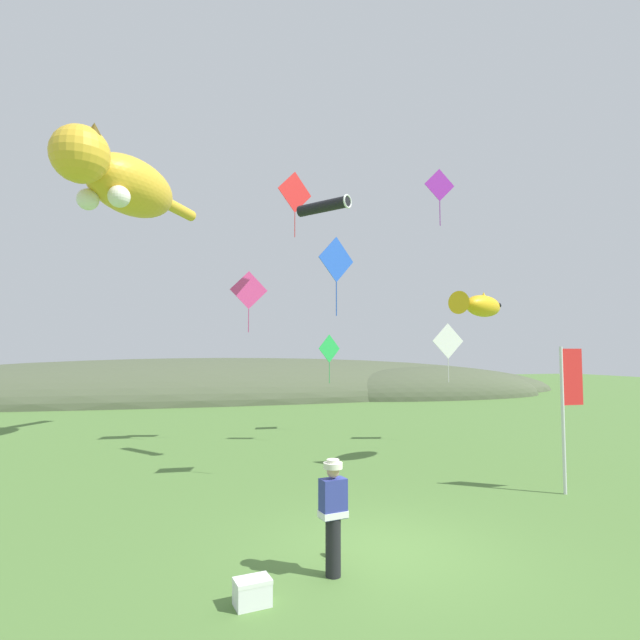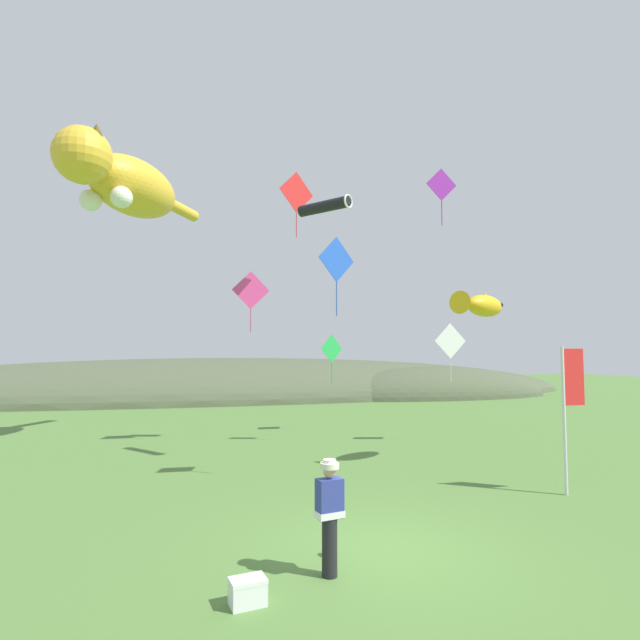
{
  "view_description": "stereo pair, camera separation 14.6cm",
  "coord_description": "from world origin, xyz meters",
  "px_view_note": "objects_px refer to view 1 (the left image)",
  "views": [
    {
      "loc": [
        -3.56,
        -8.24,
        3.44
      ],
      "look_at": [
        0.0,
        4.0,
        4.28
      ],
      "focal_mm": 28.0,
      "sensor_mm": 36.0,
      "label": 1
    },
    {
      "loc": [
        -3.42,
        -8.28,
        3.44
      ],
      "look_at": [
        0.0,
        4.0,
        4.28
      ],
      "focal_mm": 28.0,
      "sensor_mm": 36.0,
      "label": 2
    }
  ],
  "objects_px": {
    "festival_banner_pole": "(568,397)",
    "kite_tube_streamer": "(324,206)",
    "kite_diamond_red": "(295,193)",
    "kite_diamond_blue": "(336,260)",
    "kite_diamond_white": "(448,341)",
    "kite_diamond_violet": "(439,186)",
    "kite_spool": "(333,549)",
    "kite_diamond_green": "(329,349)",
    "kite_fish_windsock": "(479,305)",
    "festival_attendant": "(333,513)",
    "kite_giant_cat": "(121,182)",
    "picnic_cooler": "(252,592)",
    "kite_diamond_pink": "(249,290)"
  },
  "relations": [
    {
      "from": "festival_banner_pole",
      "to": "kite_tube_streamer",
      "type": "xyz_separation_m",
      "value": [
        -4.98,
        4.45,
        5.67
      ]
    },
    {
      "from": "kite_diamond_red",
      "to": "kite_diamond_blue",
      "type": "bearing_deg",
      "value": -90.02
    },
    {
      "from": "kite_diamond_white",
      "to": "kite_diamond_violet",
      "type": "xyz_separation_m",
      "value": [
        -1.1,
        -1.45,
        5.58
      ]
    },
    {
      "from": "kite_spool",
      "to": "kite_diamond_green",
      "type": "distance_m",
      "value": 13.77
    },
    {
      "from": "kite_fish_windsock",
      "to": "kite_diamond_white",
      "type": "xyz_separation_m",
      "value": [
        1.15,
        3.81,
        -1.02
      ]
    },
    {
      "from": "festival_attendant",
      "to": "kite_giant_cat",
      "type": "distance_m",
      "value": 15.12
    },
    {
      "from": "festival_attendant",
      "to": "festival_banner_pole",
      "type": "relative_size",
      "value": 0.49
    },
    {
      "from": "kite_diamond_blue",
      "to": "kite_diamond_violet",
      "type": "xyz_separation_m",
      "value": [
        4.95,
        3.16,
        3.54
      ]
    },
    {
      "from": "picnic_cooler",
      "to": "kite_diamond_green",
      "type": "bearing_deg",
      "value": 68.71
    },
    {
      "from": "picnic_cooler",
      "to": "kite_diamond_green",
      "type": "height_order",
      "value": "kite_diamond_green"
    },
    {
      "from": "kite_diamond_pink",
      "to": "picnic_cooler",
      "type": "bearing_deg",
      "value": -97.61
    },
    {
      "from": "kite_diamond_blue",
      "to": "kite_diamond_violet",
      "type": "height_order",
      "value": "kite_diamond_violet"
    },
    {
      "from": "kite_diamond_pink",
      "to": "kite_diamond_violet",
      "type": "relative_size",
      "value": 1.14
    },
    {
      "from": "kite_tube_streamer",
      "to": "kite_diamond_violet",
      "type": "xyz_separation_m",
      "value": [
        4.65,
        1.01,
        1.44
      ]
    },
    {
      "from": "festival_banner_pole",
      "to": "kite_diamond_white",
      "type": "bearing_deg",
      "value": 83.67
    },
    {
      "from": "kite_diamond_blue",
      "to": "kite_fish_windsock",
      "type": "bearing_deg",
      "value": 9.27
    },
    {
      "from": "kite_giant_cat",
      "to": "kite_diamond_red",
      "type": "relative_size",
      "value": 2.97
    },
    {
      "from": "festival_banner_pole",
      "to": "kite_diamond_white",
      "type": "height_order",
      "value": "kite_diamond_white"
    },
    {
      "from": "festival_attendant",
      "to": "kite_diamond_green",
      "type": "relative_size",
      "value": 0.83
    },
    {
      "from": "festival_banner_pole",
      "to": "kite_tube_streamer",
      "type": "bearing_deg",
      "value": 138.22
    },
    {
      "from": "kite_fish_windsock",
      "to": "kite_diamond_red",
      "type": "xyz_separation_m",
      "value": [
        -4.89,
        4.06,
        4.38
      ]
    },
    {
      "from": "kite_diamond_white",
      "to": "kite_fish_windsock",
      "type": "bearing_deg",
      "value": -106.85
    },
    {
      "from": "kite_diamond_green",
      "to": "kite_diamond_violet",
      "type": "bearing_deg",
      "value": -64.83
    },
    {
      "from": "kite_fish_windsock",
      "to": "kite_diamond_blue",
      "type": "distance_m",
      "value": 5.06
    },
    {
      "from": "festival_banner_pole",
      "to": "kite_fish_windsock",
      "type": "relative_size",
      "value": 1.41
    },
    {
      "from": "kite_giant_cat",
      "to": "kite_fish_windsock",
      "type": "relative_size",
      "value": 2.84
    },
    {
      "from": "kite_spool",
      "to": "kite_giant_cat",
      "type": "xyz_separation_m",
      "value": [
        -4.64,
        10.82,
        9.54
      ]
    },
    {
      "from": "kite_tube_streamer",
      "to": "kite_diamond_pink",
      "type": "distance_m",
      "value": 5.3
    },
    {
      "from": "kite_tube_streamer",
      "to": "kite_giant_cat",
      "type": "bearing_deg",
      "value": 145.26
    },
    {
      "from": "kite_diamond_green",
      "to": "kite_diamond_red",
      "type": "height_order",
      "value": "kite_diamond_red"
    },
    {
      "from": "picnic_cooler",
      "to": "kite_tube_streamer",
      "type": "distance_m",
      "value": 11.46
    },
    {
      "from": "festival_banner_pole",
      "to": "kite_diamond_green",
      "type": "height_order",
      "value": "kite_diamond_green"
    },
    {
      "from": "picnic_cooler",
      "to": "kite_spool",
      "type": "bearing_deg",
      "value": 39.17
    },
    {
      "from": "kite_spool",
      "to": "kite_diamond_violet",
      "type": "height_order",
      "value": "kite_diamond_violet"
    },
    {
      "from": "kite_diamond_green",
      "to": "kite_diamond_pink",
      "type": "relative_size",
      "value": 0.9
    },
    {
      "from": "kite_diamond_violet",
      "to": "kite_diamond_red",
      "type": "bearing_deg",
      "value": 161.03
    },
    {
      "from": "kite_spool",
      "to": "festival_banner_pole",
      "type": "distance_m",
      "value": 7.35
    },
    {
      "from": "festival_banner_pole",
      "to": "kite_spool",
      "type": "bearing_deg",
      "value": -163.86
    },
    {
      "from": "kite_diamond_white",
      "to": "kite_diamond_red",
      "type": "bearing_deg",
      "value": 177.61
    },
    {
      "from": "kite_tube_streamer",
      "to": "kite_diamond_pink",
      "type": "xyz_separation_m",
      "value": [
        -1.69,
        4.54,
        -2.16
      ]
    },
    {
      "from": "festival_attendant",
      "to": "kite_spool",
      "type": "relative_size",
      "value": 8.37
    },
    {
      "from": "kite_diamond_violet",
      "to": "kite_diamond_green",
      "type": "bearing_deg",
      "value": 115.17
    },
    {
      "from": "kite_fish_windsock",
      "to": "picnic_cooler",
      "type": "bearing_deg",
      "value": -141.36
    },
    {
      "from": "kite_spool",
      "to": "kite_diamond_pink",
      "type": "height_order",
      "value": "kite_diamond_pink"
    },
    {
      "from": "picnic_cooler",
      "to": "kite_diamond_blue",
      "type": "distance_m",
      "value": 8.52
    },
    {
      "from": "picnic_cooler",
      "to": "kite_tube_streamer",
      "type": "bearing_deg",
      "value": 66.6
    },
    {
      "from": "kite_fish_windsock",
      "to": "kite_diamond_blue",
      "type": "height_order",
      "value": "kite_diamond_blue"
    },
    {
      "from": "kite_diamond_white",
      "to": "kite_diamond_green",
      "type": "bearing_deg",
      "value": 132.83
    },
    {
      "from": "picnic_cooler",
      "to": "kite_fish_windsock",
      "type": "relative_size",
      "value": 0.21
    },
    {
      "from": "festival_attendant",
      "to": "picnic_cooler",
      "type": "bearing_deg",
      "value": -157.62
    }
  ]
}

